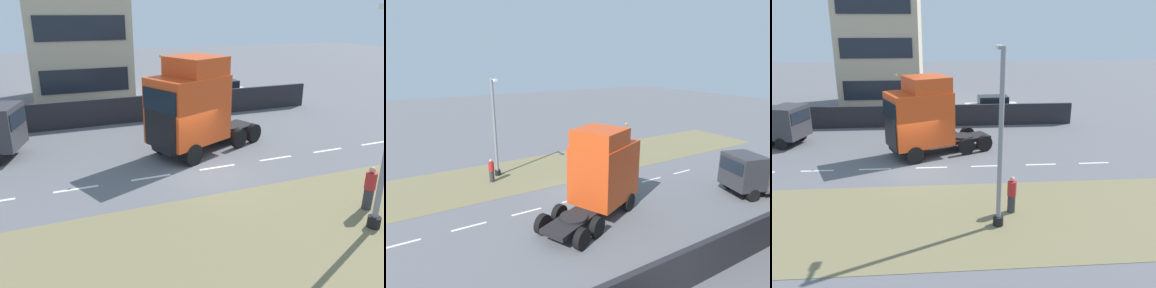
% 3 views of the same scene
% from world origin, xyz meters
% --- Properties ---
extents(ground_plane, '(120.00, 120.00, 0.00)m').
position_xyz_m(ground_plane, '(0.00, 0.00, 0.00)').
color(ground_plane, slate).
rests_on(ground_plane, ground).
extents(grass_verge, '(7.00, 44.00, 0.01)m').
position_xyz_m(grass_verge, '(-6.00, 0.00, 0.01)').
color(grass_verge, olive).
rests_on(grass_verge, ground).
extents(lane_markings, '(0.16, 21.00, 0.00)m').
position_xyz_m(lane_markings, '(0.00, -0.70, 0.00)').
color(lane_markings, white).
rests_on(lane_markings, ground).
extents(boundary_wall, '(0.25, 24.00, 1.71)m').
position_xyz_m(boundary_wall, '(9.00, 0.00, 0.85)').
color(boundary_wall, '#232328').
rests_on(boundary_wall, ground).
extents(building_block, '(9.38, 7.06, 13.14)m').
position_xyz_m(building_block, '(17.11, 3.82, 6.03)').
color(building_block, '#C1B293').
rests_on(building_block, ground).
extents(lorry_cab, '(4.92, 6.80, 5.04)m').
position_xyz_m(lorry_cab, '(2.20, -0.25, 2.45)').
color(lorry_cab, black).
rests_on(lorry_cab, ground).
extents(parked_car, '(2.00, 4.52, 2.04)m').
position_xyz_m(parked_car, '(10.72, -5.76, 0.99)').
color(parked_car, silver).
rests_on(parked_car, ground).
extents(pedestrian, '(0.39, 0.39, 1.68)m').
position_xyz_m(pedestrian, '(-5.55, -4.23, 0.82)').
color(pedestrian, '#333338').
rests_on(pedestrian, ground).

